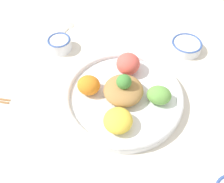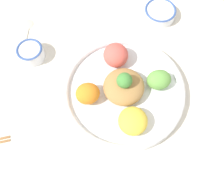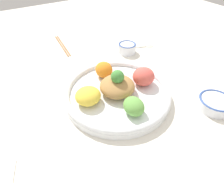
% 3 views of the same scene
% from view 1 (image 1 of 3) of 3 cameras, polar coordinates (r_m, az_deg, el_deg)
% --- Properties ---
extents(ground_plane, '(2.40, 2.40, 0.00)m').
position_cam_1_polar(ground_plane, '(0.81, 3.78, -0.13)').
color(ground_plane, silver).
extents(salad_platter, '(0.36, 0.36, 0.11)m').
position_cam_1_polar(salad_platter, '(0.77, 2.42, -0.62)').
color(salad_platter, white).
rests_on(salad_platter, ground_plane).
extents(sauce_bowl_red, '(0.10, 0.10, 0.04)m').
position_cam_1_polar(sauce_bowl_red, '(0.96, 15.87, 9.56)').
color(sauce_bowl_red, white).
rests_on(sauce_bowl_red, ground_plane).
extents(sauce_bowl_dark, '(0.08, 0.08, 0.04)m').
position_cam_1_polar(sauce_bowl_dark, '(0.94, -11.33, 10.19)').
color(sauce_bowl_dark, white).
rests_on(sauce_bowl_dark, ground_plane).
extents(serving_spoon_main, '(0.12, 0.06, 0.01)m').
position_cam_1_polar(serving_spoon_main, '(1.04, -9.89, 13.29)').
color(serving_spoon_main, beige).
rests_on(serving_spoon_main, ground_plane).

